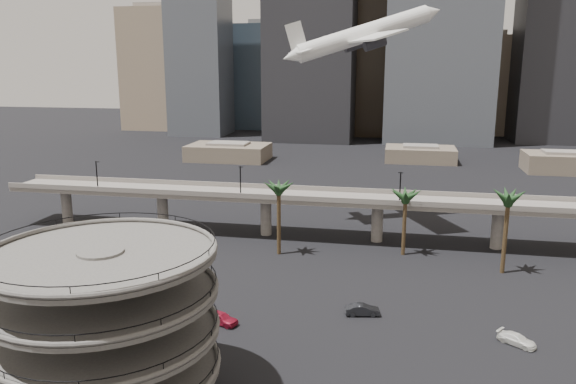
% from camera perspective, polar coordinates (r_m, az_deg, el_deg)
% --- Properties ---
extents(parking_ramp, '(22.20, 22.20, 17.35)m').
position_cam_1_polar(parking_ramp, '(58.69, -18.09, -11.62)').
color(parking_ramp, '#53504D').
rests_on(parking_ramp, ground).
extents(overpass, '(130.00, 9.30, 14.70)m').
position_cam_1_polar(overpass, '(109.35, 3.35, -0.99)').
color(overpass, slate).
rests_on(overpass, ground).
extents(palm_trees, '(42.40, 10.40, 14.00)m').
position_cam_1_polar(palm_trees, '(97.38, 10.73, -0.46)').
color(palm_trees, '#4B3920').
rests_on(palm_trees, ground).
extents(low_buildings, '(135.00, 27.50, 6.80)m').
position_cam_1_polar(low_buildings, '(195.06, 8.91, 3.70)').
color(low_buildings, brown).
rests_on(low_buildings, ground).
extents(skyline, '(269.00, 86.00, 135.41)m').
position_cam_1_polar(skyline, '(267.74, 11.84, 16.08)').
color(skyline, gray).
rests_on(skyline, ground).
extents(airborne_jet, '(33.39, 30.94, 13.65)m').
position_cam_1_polar(airborne_jet, '(120.96, 7.63, 15.55)').
color(airborne_jet, white).
rests_on(airborne_jet, ground).
extents(car_a, '(5.20, 3.42, 1.65)m').
position_cam_1_polar(car_a, '(76.35, -6.84, -12.58)').
color(car_a, maroon).
rests_on(car_a, ground).
extents(car_b, '(4.97, 2.52, 1.56)m').
position_cam_1_polar(car_b, '(78.84, 7.58, -11.78)').
color(car_b, black).
rests_on(car_b, ground).
extents(car_c, '(4.90, 4.22, 1.35)m').
position_cam_1_polar(car_c, '(76.17, 22.22, -13.70)').
color(car_c, white).
rests_on(car_c, ground).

